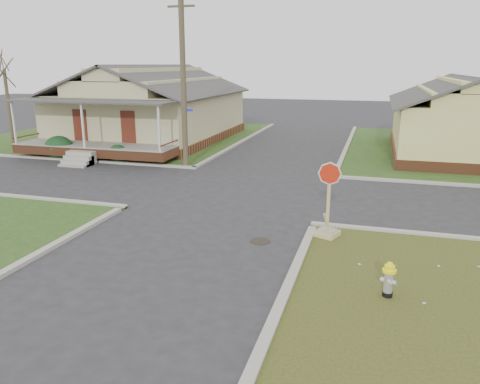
# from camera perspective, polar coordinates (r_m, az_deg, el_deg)

# --- Properties ---
(ground) EXTENTS (120.00, 120.00, 0.00)m
(ground) POSITION_cam_1_polar(r_m,az_deg,el_deg) (15.57, -4.97, -4.54)
(ground) COLOR #2A292C
(ground) RESTS_ON ground
(verge_far_left) EXTENTS (19.00, 19.00, 0.05)m
(verge_far_left) POSITION_cam_1_polar(r_m,az_deg,el_deg) (36.95, -13.81, 6.71)
(verge_far_left) COLOR #244619
(verge_far_left) RESTS_ON ground
(curbs) EXTENTS (80.00, 40.00, 0.12)m
(curbs) POSITION_cam_1_polar(r_m,az_deg,el_deg) (20.09, 0.18, 0.10)
(curbs) COLOR #A7A497
(curbs) RESTS_ON ground
(manhole) EXTENTS (0.64, 0.64, 0.01)m
(manhole) POSITION_cam_1_polar(r_m,az_deg,el_deg) (14.49, 2.50, -6.01)
(manhole) COLOR black
(manhole) RESTS_ON ground
(corner_house) EXTENTS (10.10, 15.50, 5.30)m
(corner_house) POSITION_cam_1_polar(r_m,az_deg,el_deg) (34.12, -10.73, 10.02)
(corner_house) COLOR brown
(corner_house) RESTS_ON ground
(side_house_yellow) EXTENTS (7.60, 11.60, 4.70)m
(side_house_yellow) POSITION_cam_1_polar(r_m,az_deg,el_deg) (30.63, 25.16, 8.10)
(side_house_yellow) COLOR brown
(side_house_yellow) RESTS_ON ground
(utility_pole) EXTENTS (1.80, 0.28, 9.00)m
(utility_pole) POSITION_cam_1_polar(r_m,az_deg,el_deg) (24.48, -6.94, 13.78)
(utility_pole) COLOR #453B28
(utility_pole) RESTS_ON ground
(tree_far_left) EXTENTS (0.22, 0.22, 4.90)m
(tree_far_left) POSITION_cam_1_polar(r_m,az_deg,el_deg) (34.80, -26.35, 9.19)
(tree_far_left) COLOR #453B28
(tree_far_left) RESTS_ON verge_far_left
(fire_hydrant) EXTENTS (0.32, 0.32, 0.86)m
(fire_hydrant) POSITION_cam_1_polar(r_m,az_deg,el_deg) (11.48, 17.68, -9.89)
(fire_hydrant) COLOR black
(fire_hydrant) RESTS_ON ground
(stop_sign) EXTENTS (0.67, 0.66, 2.38)m
(stop_sign) POSITION_cam_1_polar(r_m,az_deg,el_deg) (14.88, 10.61, -3.41)
(stop_sign) COLOR tan
(stop_sign) RESTS_ON ground
(hedge_left) EXTENTS (1.58, 1.29, 1.20)m
(hedge_left) POSITION_cam_1_polar(r_m,az_deg,el_deg) (28.95, -21.19, 5.10)
(hedge_left) COLOR #153919
(hedge_left) RESTS_ON verge_far_left
(hedge_right) EXTENTS (1.30, 1.07, 0.99)m
(hedge_right) POSITION_cam_1_polar(r_m,az_deg,el_deg) (26.73, -14.68, 4.63)
(hedge_right) COLOR #153919
(hedge_right) RESTS_ON verge_far_left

